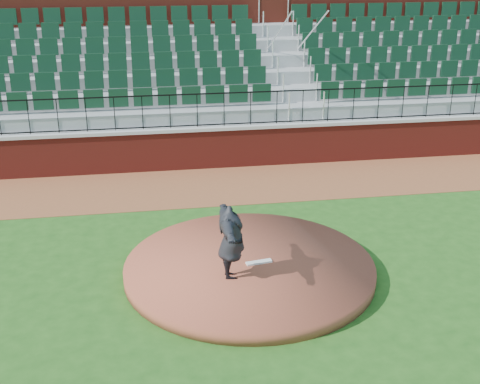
% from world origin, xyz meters
% --- Properties ---
extents(ground, '(90.00, 90.00, 0.00)m').
position_xyz_m(ground, '(0.00, 0.00, 0.00)').
color(ground, '#1F4F16').
rests_on(ground, ground).
extents(warning_track, '(34.00, 3.20, 0.01)m').
position_xyz_m(warning_track, '(0.00, 5.40, 0.01)').
color(warning_track, brown).
rests_on(warning_track, ground).
extents(field_wall, '(34.00, 0.35, 1.20)m').
position_xyz_m(field_wall, '(0.00, 7.00, 0.60)').
color(field_wall, maroon).
rests_on(field_wall, ground).
extents(wall_cap, '(34.00, 0.45, 0.10)m').
position_xyz_m(wall_cap, '(0.00, 7.00, 1.25)').
color(wall_cap, '#B7B7B7').
rests_on(wall_cap, field_wall).
extents(wall_railing, '(34.00, 0.05, 1.00)m').
position_xyz_m(wall_railing, '(0.00, 7.00, 1.80)').
color(wall_railing, black).
rests_on(wall_railing, wall_cap).
extents(seating_stands, '(34.00, 5.10, 4.60)m').
position_xyz_m(seating_stands, '(0.00, 9.72, 2.30)').
color(seating_stands, gray).
rests_on(seating_stands, ground).
extents(concourse_wall, '(34.00, 0.50, 5.50)m').
position_xyz_m(concourse_wall, '(0.00, 12.52, 2.75)').
color(concourse_wall, maroon).
rests_on(concourse_wall, ground).
extents(pitchers_mound, '(5.21, 5.21, 0.25)m').
position_xyz_m(pitchers_mound, '(-0.02, 0.12, 0.12)').
color(pitchers_mound, brown).
rests_on(pitchers_mound, ground).
extents(pitching_rubber, '(0.57, 0.22, 0.04)m').
position_xyz_m(pitching_rubber, '(0.17, 0.08, 0.27)').
color(pitching_rubber, white).
rests_on(pitching_rubber, pitchers_mound).
extents(pitcher, '(0.59, 1.91, 1.54)m').
position_xyz_m(pitcher, '(-0.48, -0.41, 1.02)').
color(pitcher, black).
rests_on(pitcher, pitchers_mound).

